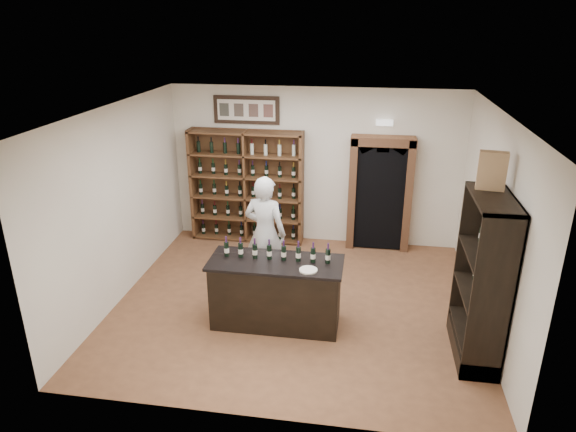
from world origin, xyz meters
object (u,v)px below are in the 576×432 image
object	(u,v)px
side_cabinet	(481,304)
counter_bottle_0	(227,249)
wine_crate	(492,171)
wine_shelf	(247,186)
shopkeeper	(265,233)
tasting_counter	(276,293)

from	to	relation	value
side_cabinet	counter_bottle_0	bearing A→B (deg)	173.99
side_cabinet	wine_crate	xyz separation A→B (m)	(-0.04, 0.29, 1.68)
wine_shelf	shopkeeper	bearing A→B (deg)	-68.55
tasting_counter	side_cabinet	size ratio (longest dim) A/B	0.85
shopkeeper	wine_crate	size ratio (longest dim) A/B	4.00
side_cabinet	shopkeeper	distance (m)	3.38
tasting_counter	wine_crate	bearing A→B (deg)	-0.15
side_cabinet	wine_crate	size ratio (longest dim) A/B	4.63
tasting_counter	counter_bottle_0	xyz separation A→B (m)	(-0.72, 0.06, 0.61)
side_cabinet	tasting_counter	bearing A→B (deg)	173.72
shopkeeper	wine_crate	world-z (taller)	wine_crate
counter_bottle_0	wine_crate	bearing A→B (deg)	-1.17
tasting_counter	counter_bottle_0	size ratio (longest dim) A/B	6.27
side_cabinet	shopkeeper	xyz separation A→B (m)	(-3.09, 1.36, 0.20)
counter_bottle_0	side_cabinet	size ratio (longest dim) A/B	0.14
tasting_counter	shopkeeper	world-z (taller)	shopkeeper
wine_shelf	counter_bottle_0	bearing A→B (deg)	-82.46
wine_shelf	wine_crate	xyz separation A→B (m)	(3.78, -2.94, 1.34)
wine_shelf	wine_crate	world-z (taller)	wine_crate
wine_shelf	side_cabinet	bearing A→B (deg)	-40.21
tasting_counter	side_cabinet	bearing A→B (deg)	-6.28
tasting_counter	wine_crate	distance (m)	3.31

